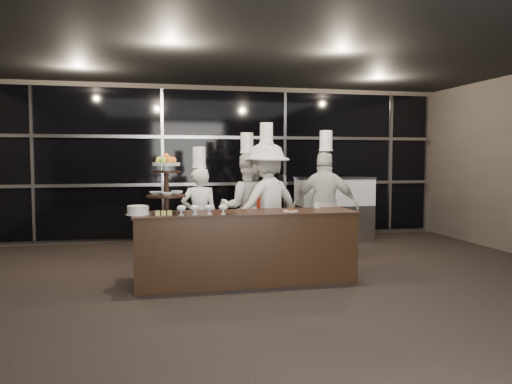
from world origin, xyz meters
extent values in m
plane|color=black|center=(0.00, 0.00, 0.00)|extent=(10.00, 10.00, 0.00)
plane|color=black|center=(0.00, 0.00, 3.00)|extent=(10.00, 10.00, 0.00)
plane|color=#473F38|center=(0.00, 5.00, 1.50)|extent=(9.00, 0.00, 9.00)
cube|color=black|center=(0.00, 4.94, 1.50)|extent=(8.60, 0.04, 2.80)
cube|color=#A5A5AA|center=(0.00, 4.89, 1.10)|extent=(8.60, 0.06, 0.06)
cube|color=#A5A5AA|center=(0.00, 4.89, 2.00)|extent=(8.60, 0.06, 0.06)
cube|color=#A5A5AA|center=(-3.50, 4.91, 1.50)|extent=(0.05, 0.05, 2.80)
cube|color=#A5A5AA|center=(-1.20, 4.91, 1.50)|extent=(0.05, 0.05, 2.80)
cube|color=#A5A5AA|center=(1.20, 4.91, 1.50)|extent=(0.05, 0.05, 2.80)
cube|color=#A5A5AA|center=(3.50, 4.91, 1.50)|extent=(0.05, 0.05, 2.80)
cube|color=black|center=(-0.27, 1.54, 0.45)|extent=(2.80, 0.70, 0.90)
cube|color=black|center=(-0.27, 1.54, 0.91)|extent=(2.84, 0.74, 0.03)
cylinder|color=black|center=(-1.27, 1.54, 0.94)|extent=(0.24, 0.24, 0.03)
cylinder|color=black|center=(-1.27, 1.54, 1.27)|extent=(0.06, 0.06, 0.70)
cylinder|color=black|center=(-1.27, 1.54, 1.14)|extent=(0.48, 0.48, 0.02)
cylinder|color=black|center=(-1.27, 1.54, 1.44)|extent=(0.34, 0.34, 0.02)
cylinder|color=white|center=(-1.27, 1.54, 1.48)|extent=(0.10, 0.10, 0.06)
cylinder|color=white|center=(-1.27, 1.54, 1.53)|extent=(0.34, 0.34, 0.04)
sphere|color=#F15A14|center=(-1.19, 1.54, 1.58)|extent=(0.09, 0.09, 0.09)
sphere|color=#74AA2B|center=(-1.23, 1.61, 1.58)|extent=(0.09, 0.09, 0.09)
sphere|color=orange|center=(-1.31, 1.61, 1.58)|extent=(0.09, 0.09, 0.09)
sphere|color=yellow|center=(-1.35, 1.54, 1.58)|extent=(0.09, 0.09, 0.09)
sphere|color=#90BA30|center=(-1.31, 1.48, 1.58)|extent=(0.09, 0.09, 0.09)
sphere|color=orange|center=(-1.23, 1.48, 1.58)|extent=(0.09, 0.09, 0.09)
sphere|color=orange|center=(-1.27, 1.54, 1.62)|extent=(0.09, 0.09, 0.09)
imported|color=white|center=(-1.40, 1.60, 1.17)|extent=(0.16, 0.16, 0.04)
imported|color=white|center=(-1.14, 1.60, 1.18)|extent=(0.15, 0.15, 0.05)
imported|color=white|center=(-1.27, 1.42, 1.17)|extent=(0.16, 0.16, 0.04)
cylinder|color=silver|center=(-1.10, 1.32, 0.93)|extent=(0.07, 0.07, 0.01)
cylinder|color=silver|center=(-1.10, 1.32, 0.96)|extent=(0.02, 0.02, 0.05)
ellipsoid|color=silver|center=(-1.10, 1.32, 1.01)|extent=(0.11, 0.11, 0.08)
ellipsoid|color=#2ACE61|center=(-1.10, 1.32, 1.01)|extent=(0.08, 0.08, 0.05)
cylinder|color=silver|center=(-0.95, 1.32, 0.93)|extent=(0.07, 0.07, 0.01)
cylinder|color=silver|center=(-0.95, 1.32, 0.96)|extent=(0.02, 0.02, 0.05)
ellipsoid|color=silver|center=(-0.95, 1.32, 1.01)|extent=(0.11, 0.11, 0.08)
ellipsoid|color=red|center=(-0.95, 1.32, 1.01)|extent=(0.08, 0.08, 0.05)
cylinder|color=silver|center=(-0.77, 1.32, 0.93)|extent=(0.07, 0.07, 0.01)
cylinder|color=silver|center=(-0.77, 1.32, 0.96)|extent=(0.02, 0.02, 0.05)
ellipsoid|color=silver|center=(-0.77, 1.32, 1.01)|extent=(0.11, 0.11, 0.08)
ellipsoid|color=#FFDBB7|center=(-0.77, 1.32, 1.01)|extent=(0.08, 0.08, 0.05)
cylinder|color=silver|center=(-0.60, 1.32, 0.93)|extent=(0.07, 0.07, 0.01)
cylinder|color=silver|center=(-0.60, 1.32, 0.96)|extent=(0.02, 0.02, 0.05)
ellipsoid|color=silver|center=(-0.60, 1.32, 1.01)|extent=(0.11, 0.11, 0.08)
ellipsoid|color=#553616|center=(-0.60, 1.32, 1.01)|extent=(0.08, 0.08, 0.05)
cylinder|color=white|center=(-1.61, 1.49, 0.93)|extent=(0.30, 0.30, 0.01)
cylinder|color=white|center=(-1.61, 1.49, 0.98)|extent=(0.26, 0.26, 0.10)
cube|color=#E3D66F|center=(-1.38, 1.34, 0.95)|extent=(0.06, 0.06, 0.05)
cube|color=#E3D66F|center=(-1.31, 1.34, 0.95)|extent=(0.06, 0.06, 0.05)
cube|color=#E3D66F|center=(-1.24, 1.34, 0.95)|extent=(0.06, 0.06, 0.05)
cube|color=#E3D66F|center=(-1.38, 1.41, 0.95)|extent=(0.06, 0.06, 0.05)
cube|color=#E3D66F|center=(-1.31, 1.41, 0.95)|extent=(0.06, 0.06, 0.05)
cube|color=#E3D66F|center=(-1.24, 1.41, 0.95)|extent=(0.06, 0.06, 0.05)
cylinder|color=white|center=(0.30, 1.44, 0.93)|extent=(0.20, 0.20, 0.01)
cylinder|color=#4C2814|center=(0.30, 1.44, 0.95)|extent=(0.08, 0.08, 0.04)
cylinder|color=white|center=(0.78, 1.79, 0.96)|extent=(0.08, 0.08, 0.07)
cube|color=#A5A5AA|center=(2.02, 4.30, 0.35)|extent=(1.42, 0.61, 0.70)
cube|color=silver|center=(2.02, 4.30, 0.95)|extent=(1.42, 0.61, 0.50)
cube|color=#FFC67F|center=(2.02, 4.30, 0.95)|extent=(1.32, 0.51, 0.40)
cube|color=#A5A5AA|center=(2.02, 4.30, 1.22)|extent=(1.44, 0.63, 0.04)
imported|color=white|center=(-0.75, 2.65, 0.74)|extent=(0.54, 0.36, 1.47)
cylinder|color=white|center=(-0.75, 2.65, 1.62)|extent=(0.19, 0.19, 0.30)
cylinder|color=white|center=(-0.75, 2.65, 1.48)|extent=(0.21, 0.21, 0.03)
imported|color=silver|center=(-0.01, 2.72, 0.84)|extent=(0.91, 0.76, 1.69)
cylinder|color=white|center=(-0.01, 2.72, 1.84)|extent=(0.19, 0.19, 0.30)
cylinder|color=white|center=(-0.01, 2.72, 1.69)|extent=(0.21, 0.21, 0.03)
imported|color=silver|center=(0.23, 2.50, 0.91)|extent=(1.35, 1.11, 1.82)
cylinder|color=white|center=(0.23, 2.50, 1.97)|extent=(0.19, 0.19, 0.30)
cylinder|color=white|center=(0.23, 2.50, 1.83)|extent=(0.21, 0.21, 0.03)
cube|color=#B01E0D|center=(0.23, 2.38, 0.91)|extent=(0.34, 0.03, 0.68)
imported|color=silver|center=(1.17, 2.50, 0.86)|extent=(1.09, 0.81, 1.72)
cylinder|color=white|center=(1.17, 2.50, 1.87)|extent=(0.19, 0.19, 0.30)
cylinder|color=white|center=(1.17, 2.50, 1.73)|extent=(0.21, 0.21, 0.03)
camera|label=1|loc=(-1.52, -4.69, 1.62)|focal=35.00mm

